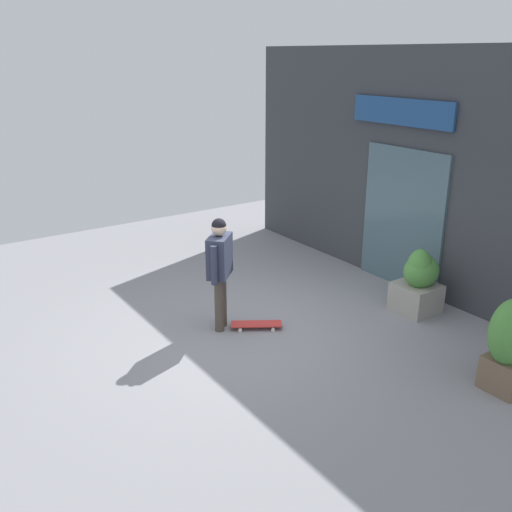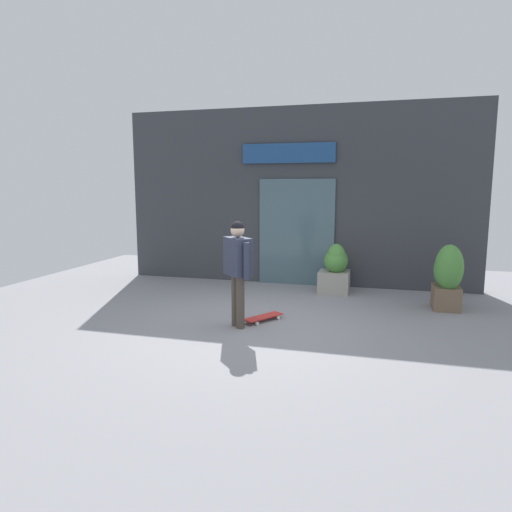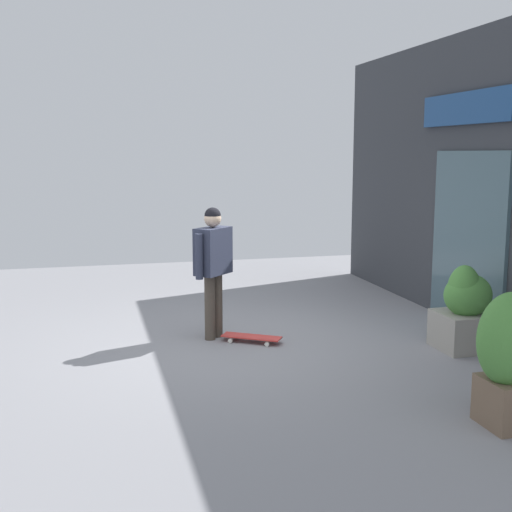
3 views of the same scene
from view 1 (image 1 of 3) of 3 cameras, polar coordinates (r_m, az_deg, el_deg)
The scene contains 5 objects.
ground_plane at distance 8.13m, azimuth -1.15°, elevation -7.43°, with size 12.00×12.00×0.00m, color gray.
building_facade at distance 9.56m, azimuth 15.28°, elevation 8.17°, with size 7.74×0.31×3.84m.
skateboarder at distance 7.79m, azimuth -3.68°, elevation -0.67°, with size 0.52×0.53×1.63m.
skateboard at distance 8.14m, azimuth 0.04°, elevation -6.90°, with size 0.57×0.72×0.08m.
planter_box_right at distance 8.83m, azimuth 16.07°, elevation -2.48°, with size 0.61×0.60×1.01m.
Camera 1 is at (6.04, -3.96, 3.72)m, focal length 39.67 mm.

